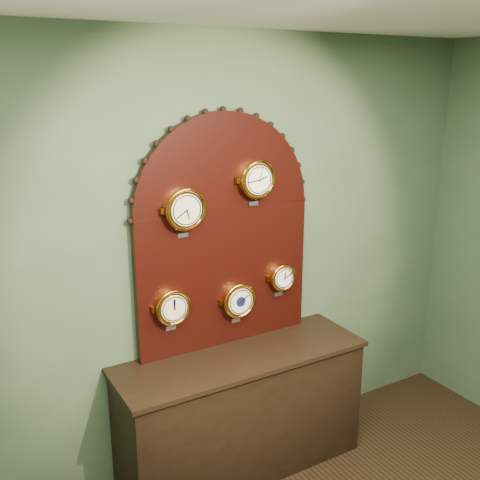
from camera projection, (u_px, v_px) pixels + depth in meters
wall_back at (221, 257)px, 3.61m from camera, size 4.00×0.00×4.00m
shop_counter at (242, 414)px, 3.67m from camera, size 1.60×0.50×0.80m
display_board at (224, 225)px, 3.51m from camera, size 1.26×0.06×1.53m
roman_clock at (185, 209)px, 3.27m from camera, size 0.26×0.08×0.31m
arabic_clock at (257, 179)px, 3.47m from camera, size 0.25×0.08×0.29m
hygrometer at (172, 307)px, 3.39m from camera, size 0.23×0.08×0.28m
barometer at (238, 300)px, 3.62m from camera, size 0.24×0.08×0.29m
tide_clock at (282, 277)px, 3.76m from camera, size 0.19×0.08×0.24m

